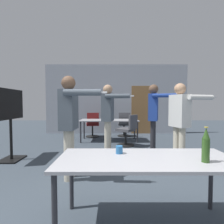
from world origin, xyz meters
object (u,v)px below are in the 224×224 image
at_px(person_right_polo, 181,116).
at_px(person_left_plaid, 109,112).
at_px(office_chair_far_left, 125,125).
at_px(office_chair_near_pushed, 129,131).
at_px(office_chair_far_right, 93,125).
at_px(drink_cup, 120,150).
at_px(person_far_watching, 155,111).
at_px(tv_screen, 12,117).
at_px(beer_bottle, 207,146).
at_px(person_center_tall, 71,117).

xyz_separation_m(person_right_polo, person_left_plaid, (-1.46, 0.88, 0.04)).
bearing_deg(office_chair_far_left, office_chair_near_pushed, -90.52).
distance_m(office_chair_far_right, drink_cup, 4.83).
bearing_deg(drink_cup, person_left_plaid, 94.03).
distance_m(person_far_watching, office_chair_near_pushed, 1.20).
bearing_deg(office_chair_far_right, office_chair_far_left, -5.12).
height_order(person_far_watching, person_left_plaid, person_far_watching).
bearing_deg(person_far_watching, person_left_plaid, -68.63).
xyz_separation_m(tv_screen, beer_bottle, (3.19, -2.30, -0.11)).
xyz_separation_m(office_chair_far_left, beer_bottle, (0.41, -5.15, 0.44)).
bearing_deg(person_left_plaid, office_chair_near_pushed, 158.56).
height_order(office_chair_far_left, office_chair_near_pushed, office_chair_near_pushed).
xyz_separation_m(person_right_polo, office_chair_far_right, (-2.11, 3.17, -0.58)).
distance_m(tv_screen, office_chair_near_pushed, 3.13).
distance_m(person_right_polo, beer_bottle, 1.93).
bearing_deg(office_chair_far_right, office_chair_near_pushed, -59.65).
relative_size(person_left_plaid, office_chair_far_right, 1.86).
relative_size(tv_screen, office_chair_far_right, 1.71).
relative_size(person_far_watching, office_chair_near_pushed, 1.86).
height_order(person_center_tall, person_left_plaid, person_left_plaid).
xyz_separation_m(person_center_tall, drink_cup, (0.80, -1.02, -0.29)).
distance_m(office_chair_far_left, drink_cup, 4.89).
bearing_deg(tv_screen, drink_cup, -130.19).
bearing_deg(person_left_plaid, person_center_tall, -12.26).
distance_m(person_center_tall, person_right_polo, 2.16).
bearing_deg(beer_bottle, person_right_polo, 75.52).
xyz_separation_m(office_chair_far_right, office_chair_near_pushed, (1.22, -1.41, 0.00)).
xyz_separation_m(person_far_watching, person_right_polo, (0.30, -0.93, -0.06)).
height_order(office_chair_near_pushed, drink_cup, office_chair_near_pushed).
xyz_separation_m(person_center_tall, beer_bottle, (1.61, -1.31, -0.18)).
height_order(person_left_plaid, office_chair_far_left, person_left_plaid).
bearing_deg(beer_bottle, office_chair_far_right, 107.98).
bearing_deg(office_chair_far_right, drink_cup, -90.82).
xyz_separation_m(person_far_watching, person_center_tall, (-1.78, -1.48, -0.03)).
distance_m(tv_screen, beer_bottle, 3.93).
bearing_deg(person_right_polo, person_center_tall, -93.50).
bearing_deg(office_chair_far_right, beer_bottle, -82.72).
bearing_deg(office_chair_near_pushed, person_center_tall, -171.20).
bearing_deg(drink_cup, office_chair_near_pushed, 83.18).
bearing_deg(person_center_tall, office_chair_near_pushed, 154.91).
bearing_deg(drink_cup, office_chair_far_right, 99.88).
relative_size(person_left_plaid, office_chair_far_left, 1.86).
relative_size(person_center_tall, person_right_polo, 1.04).
bearing_deg(beer_bottle, person_far_watching, 86.39).
bearing_deg(drink_cup, office_chair_far_left, 85.37).
relative_size(tv_screen, office_chair_near_pushed, 1.70).
xyz_separation_m(tv_screen, office_chair_far_right, (1.55, 2.73, -0.54)).
bearing_deg(person_left_plaid, tv_screen, -67.26).
height_order(person_left_plaid, office_chair_near_pushed, person_left_plaid).
height_order(office_chair_far_left, beer_bottle, beer_bottle).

